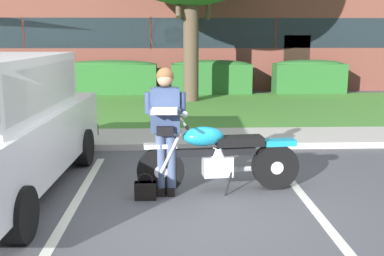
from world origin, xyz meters
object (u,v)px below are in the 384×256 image
object	(u,v)px
motorcycle	(225,157)
hedge_left	(10,77)
rider_person	(165,121)
hedge_center_left	(112,77)
hedge_center_right	(211,77)
hedge_right	(309,76)
brick_building	(156,35)
handbag	(145,189)

from	to	relation	value
motorcycle	hedge_left	size ratio (longest dim) A/B	0.72
rider_person	hedge_center_left	size ratio (longest dim) A/B	0.54
hedge_center_right	hedge_right	distance (m)	3.53
hedge_center_left	rider_person	bearing A→B (deg)	-78.82
hedge_center_left	hedge_center_right	distance (m)	3.53
motorcycle	brick_building	xyz separation A→B (m)	(-1.52, 16.60, 1.60)
handbag	brick_building	size ratio (longest dim) A/B	0.01
hedge_center_left	hedge_right	distance (m)	7.07
hedge_right	brick_building	distance (m)	8.51
hedge_left	hedge_center_left	xyz separation A→B (m)	(3.53, 0.00, 0.00)
hedge_center_right	brick_building	distance (m)	6.69
motorcycle	hedge_center_left	bearing A→B (deg)	105.52
rider_person	hedge_left	world-z (taller)	rider_person
motorcycle	hedge_left	bearing A→B (deg)	121.64
rider_person	hedge_left	distance (m)	11.97
handbag	hedge_left	bearing A→B (deg)	116.45
hedge_left	hedge_center_right	world-z (taller)	same
rider_person	handbag	world-z (taller)	rider_person
motorcycle	brick_building	world-z (taller)	brick_building
hedge_center_left	brick_building	bearing A→B (deg)	77.42
rider_person	handbag	xyz separation A→B (m)	(-0.27, -0.19, -0.86)
handbag	hedge_right	xyz separation A→B (m)	(5.25, 10.76, 0.51)
motorcycle	brick_building	distance (m)	16.75
hedge_left	hedge_center_left	bearing A→B (deg)	0.00
hedge_right	rider_person	bearing A→B (deg)	-115.25
hedge_left	hedge_center_left	size ratio (longest dim) A/B	0.97
hedge_center_left	hedge_center_right	bearing A→B (deg)	0.00
motorcycle	hedge_center_right	world-z (taller)	hedge_center_right
hedge_center_right	hedge_right	bearing A→B (deg)	0.00
rider_person	hedge_left	xyz separation A→B (m)	(-5.62, 10.56, -0.36)
rider_person	hedge_center_right	bearing A→B (deg)	82.20
rider_person	hedge_center_right	world-z (taller)	rider_person
hedge_right	brick_building	size ratio (longest dim) A/B	0.09
handbag	hedge_left	xyz separation A→B (m)	(-5.35, 10.76, 0.51)
handbag	hedge_center_left	distance (m)	10.92
hedge_left	hedge_right	distance (m)	10.60
motorcycle	hedge_left	world-z (taller)	hedge_left
brick_building	hedge_right	bearing A→B (deg)	-47.30
rider_person	brick_building	world-z (taller)	brick_building
hedge_right	hedge_center_right	bearing A→B (deg)	180.00
rider_person	motorcycle	bearing A→B (deg)	8.79
hedge_left	hedge_right	bearing A→B (deg)	0.00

